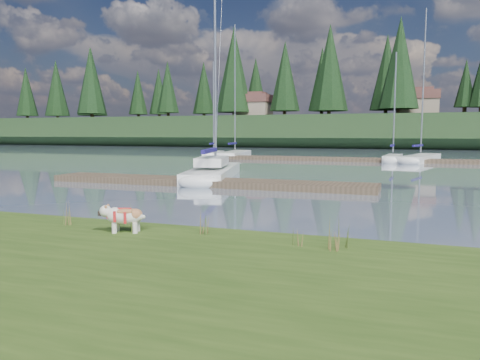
% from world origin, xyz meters
% --- Properties ---
extents(ground, '(200.00, 200.00, 0.00)m').
position_xyz_m(ground, '(0.00, 30.00, 0.00)').
color(ground, gray).
rests_on(ground, ground).
extents(bank, '(60.00, 9.00, 0.35)m').
position_xyz_m(bank, '(0.00, -6.00, 0.17)').
color(bank, '#375119').
rests_on(bank, ground).
extents(ridge, '(200.00, 20.00, 5.00)m').
position_xyz_m(ridge, '(0.00, 73.00, 2.50)').
color(ridge, black).
rests_on(ridge, ground).
extents(bulldog, '(1.00, 0.61, 0.59)m').
position_xyz_m(bulldog, '(-0.58, -2.61, 0.72)').
color(bulldog, silver).
rests_on(bulldog, bank).
extents(sailboat_main, '(4.53, 10.34, 14.49)m').
position_xyz_m(sailboat_main, '(-5.19, 13.16, 0.42)').
color(sailboat_main, white).
rests_on(sailboat_main, ground).
extents(dock_near, '(16.00, 2.00, 0.30)m').
position_xyz_m(dock_near, '(-4.00, 9.00, 0.15)').
color(dock_near, '#4C3D2C').
rests_on(dock_near, ground).
extents(dock_far, '(26.00, 2.20, 0.30)m').
position_xyz_m(dock_far, '(2.00, 30.00, 0.15)').
color(dock_far, '#4C3D2C').
rests_on(dock_far, ground).
extents(sailboat_bg_0, '(2.69, 6.51, 9.45)m').
position_xyz_m(sailboat_bg_0, '(-13.33, 32.00, 0.33)').
color(sailboat_bg_0, white).
rests_on(sailboat_bg_0, ground).
extents(sailboat_bg_1, '(2.90, 9.04, 13.16)m').
position_xyz_m(sailboat_bg_1, '(-11.69, 33.88, 0.33)').
color(sailboat_bg_1, white).
rests_on(sailboat_bg_1, ground).
extents(sailboat_bg_2, '(1.50, 6.08, 9.27)m').
position_xyz_m(sailboat_bg_2, '(3.73, 31.24, 0.33)').
color(sailboat_bg_2, white).
rests_on(sailboat_bg_2, ground).
extents(sailboat_bg_3, '(3.81, 8.94, 12.82)m').
position_xyz_m(sailboat_bg_3, '(6.10, 32.29, 0.32)').
color(sailboat_bg_3, white).
rests_on(sailboat_bg_3, ground).
extents(weed_0, '(0.17, 0.14, 0.71)m').
position_xyz_m(weed_0, '(-0.42, -2.62, 0.65)').
color(weed_0, '#475B23').
rests_on(weed_0, bank).
extents(weed_1, '(0.17, 0.14, 0.49)m').
position_xyz_m(weed_1, '(1.12, -2.23, 0.56)').
color(weed_1, '#475B23').
rests_on(weed_1, bank).
extents(weed_2, '(0.17, 0.14, 0.62)m').
position_xyz_m(weed_2, '(4.04, -2.36, 0.61)').
color(weed_2, '#475B23').
rests_on(weed_2, bank).
extents(weed_3, '(0.17, 0.14, 0.66)m').
position_xyz_m(weed_3, '(-2.29, -2.42, 0.62)').
color(weed_3, '#475B23').
rests_on(weed_3, bank).
extents(weed_4, '(0.17, 0.14, 0.37)m').
position_xyz_m(weed_4, '(3.22, -2.55, 0.50)').
color(weed_4, '#475B23').
rests_on(weed_4, bank).
extents(weed_5, '(0.17, 0.14, 0.58)m').
position_xyz_m(weed_5, '(3.92, -2.65, 0.59)').
color(weed_5, '#475B23').
rests_on(weed_5, bank).
extents(mud_lip, '(60.00, 0.50, 0.14)m').
position_xyz_m(mud_lip, '(0.00, -1.60, 0.07)').
color(mud_lip, '#33281C').
rests_on(mud_lip, ground).
extents(conifer_0, '(5.72, 5.72, 14.15)m').
position_xyz_m(conifer_0, '(-55.00, 67.00, 12.64)').
color(conifer_0, '#382619').
rests_on(conifer_0, ridge).
extents(conifer_1, '(4.40, 4.40, 11.30)m').
position_xyz_m(conifer_1, '(-40.00, 71.00, 11.28)').
color(conifer_1, '#382619').
rests_on(conifer_1, ridge).
extents(conifer_2, '(6.60, 6.60, 16.05)m').
position_xyz_m(conifer_2, '(-25.00, 68.00, 13.54)').
color(conifer_2, '#382619').
rests_on(conifer_2, ridge).
extents(conifer_3, '(4.84, 4.84, 12.25)m').
position_xyz_m(conifer_3, '(-10.00, 72.00, 11.74)').
color(conifer_3, '#382619').
rests_on(conifer_3, ridge).
extents(conifer_4, '(6.16, 6.16, 15.10)m').
position_xyz_m(conifer_4, '(3.00, 66.00, 13.09)').
color(conifer_4, '#382619').
rests_on(conifer_4, ridge).
extents(house_0, '(6.30, 5.30, 4.65)m').
position_xyz_m(house_0, '(-22.00, 70.00, 7.31)').
color(house_0, gray).
rests_on(house_0, ridge).
extents(house_1, '(6.30, 5.30, 4.65)m').
position_xyz_m(house_1, '(6.00, 71.00, 7.31)').
color(house_1, gray).
rests_on(house_1, ridge).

